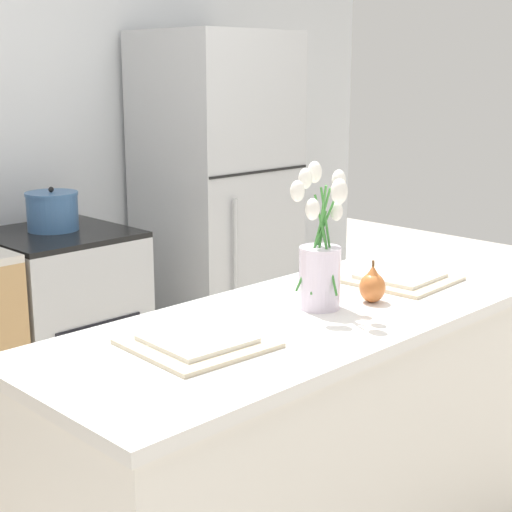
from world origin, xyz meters
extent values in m
cube|color=silver|center=(0.00, 0.00, 0.44)|extent=(1.76, 0.62, 0.88)
cube|color=silver|center=(0.00, 0.00, 0.89)|extent=(1.80, 0.66, 0.03)
cube|color=#B2B5B7|center=(0.10, 1.60, 0.44)|extent=(0.60, 0.60, 0.87)
cube|color=black|center=(0.10, 1.60, 0.88)|extent=(0.60, 0.60, 0.02)
cube|color=black|center=(0.10, 1.30, 0.40)|extent=(0.42, 0.01, 0.29)
cube|color=#B7BABC|center=(1.05, 1.60, 0.89)|extent=(0.68, 0.64, 1.78)
cube|color=black|center=(1.05, 1.28, 1.10)|extent=(0.67, 0.01, 0.01)
cylinder|color=#B2B5B7|center=(0.86, 1.26, 0.61)|extent=(0.02, 0.02, 0.77)
cylinder|color=silver|center=(0.02, 0.01, 1.00)|extent=(0.12, 0.12, 0.18)
cylinder|color=#3D8438|center=(0.05, 0.01, 1.07)|extent=(0.06, 0.02, 0.22)
ellipsoid|color=white|center=(0.08, 0.00, 1.19)|extent=(0.04, 0.04, 0.06)
cylinder|color=#3D8438|center=(0.04, 0.03, 1.12)|extent=(0.08, 0.11, 0.31)
ellipsoid|color=white|center=(0.07, 0.08, 1.30)|extent=(0.04, 0.04, 0.06)
cylinder|color=#3D8438|center=(0.02, 0.03, 1.12)|extent=(0.01, 0.10, 0.31)
ellipsoid|color=white|center=(0.02, 0.07, 1.29)|extent=(0.04, 0.04, 0.06)
cylinder|color=#3D8438|center=(0.01, 0.02, 1.11)|extent=(0.12, 0.05, 0.28)
ellipsoid|color=white|center=(-0.05, 0.04, 1.26)|extent=(0.04, 0.04, 0.06)
cylinder|color=#3D8438|center=(0.01, 0.01, 1.08)|extent=(0.10, 0.04, 0.23)
ellipsoid|color=white|center=(-0.03, -0.01, 1.21)|extent=(0.04, 0.04, 0.06)
cylinder|color=#3D8438|center=(0.02, -0.01, 1.10)|extent=(0.03, 0.11, 0.28)
ellipsoid|color=white|center=(0.01, -0.07, 1.27)|extent=(0.05, 0.05, 0.07)
cylinder|color=#3D8438|center=(0.04, -0.01, 1.11)|extent=(0.04, 0.04, 0.31)
ellipsoid|color=white|center=(0.06, -0.02, 1.29)|extent=(0.04, 0.04, 0.06)
ellipsoid|color=#C66B33|center=(0.18, -0.06, 0.96)|extent=(0.08, 0.08, 0.09)
cone|color=#C66B33|center=(0.18, -0.06, 1.01)|extent=(0.04, 0.04, 0.04)
cylinder|color=brown|center=(0.18, -0.06, 1.03)|extent=(0.01, 0.01, 0.02)
cube|color=beige|center=(-0.44, 0.02, 0.92)|extent=(0.34, 0.34, 0.01)
cube|color=silver|center=(-0.44, 0.02, 0.93)|extent=(0.24, 0.24, 0.01)
cube|color=beige|center=(0.44, 0.02, 0.92)|extent=(0.34, 0.34, 0.01)
cube|color=silver|center=(0.44, 0.02, 0.93)|extent=(0.24, 0.24, 0.01)
cylinder|color=#386093|center=(0.11, 1.64, 0.97)|extent=(0.22, 0.22, 0.16)
cylinder|color=#386093|center=(0.11, 1.64, 1.06)|extent=(0.23, 0.23, 0.01)
sphere|color=black|center=(0.11, 1.64, 1.08)|extent=(0.02, 0.02, 0.02)
camera|label=1|loc=(-1.66, -1.42, 1.60)|focal=55.00mm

